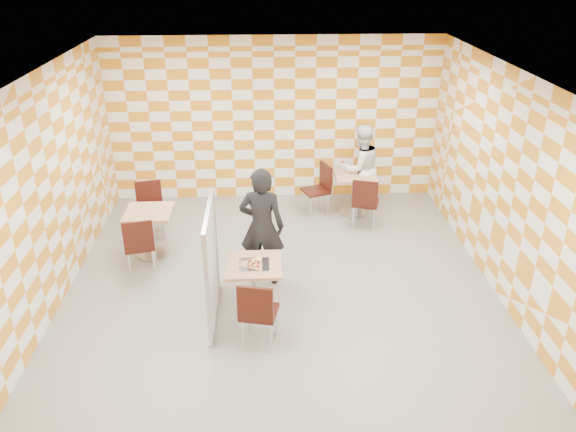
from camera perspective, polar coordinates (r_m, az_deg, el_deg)
The scene contains 15 objects.
room_shell at distance 7.59m, azimuth -0.88°, elevation 3.49°, with size 7.00×7.00×7.00m.
main_table at distance 7.26m, azimuth -3.43°, elevation -6.50°, with size 0.70×0.70×0.75m.
second_table at distance 10.03m, azimuth 6.74°, elevation 2.93°, with size 0.70×0.70×0.75m.
empty_table at distance 8.86m, azimuth -13.82°, elevation -0.92°, with size 0.70×0.70×0.75m.
chair_main_front at distance 6.65m, azimuth -3.13°, elevation -9.52°, with size 0.50×0.51×0.92m.
chair_second_front at distance 9.46m, azimuth 7.86°, elevation 1.63°, with size 0.53×0.53×0.92m.
chair_second_side at distance 9.97m, azimuth 3.30°, elevation 3.15°, with size 0.55×0.55×0.92m.
chair_empty_near at distance 8.31m, azimuth -14.89°, elevation -2.62°, with size 0.51×0.52×0.92m.
chair_empty_far at distance 9.47m, azimuth -13.85°, elevation 1.13°, with size 0.50×0.51×0.92m.
partition at distance 7.12m, azimuth -7.75°, elevation -4.78°, with size 0.08×1.38×1.55m.
man_dark at distance 7.78m, azimuth -2.68°, elevation -1.10°, with size 0.63×0.41×1.73m, color black.
man_white at distance 10.12m, azimuth 7.37°, elevation 4.85°, with size 0.77×0.60×1.59m, color white.
pizza_on_foil at distance 7.11m, azimuth -3.48°, elevation -4.81°, with size 0.40×0.40×0.04m.
sport_bottle at distance 10.01m, azimuth 5.53°, elevation 4.98°, with size 0.06×0.06×0.20m.
soda_bottle at distance 9.95m, azimuth 7.28°, elevation 4.83°, with size 0.07×0.07×0.23m.
Camera 1 is at (-0.21, -6.47, 4.39)m, focal length 35.00 mm.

